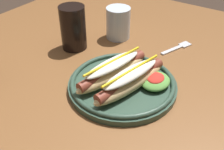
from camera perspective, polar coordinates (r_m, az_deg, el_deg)
dining_table at (r=0.81m, az=-5.79°, el=-4.30°), size 1.31×1.06×0.74m
hot_dog_plate at (r=0.67m, az=2.43°, el=-1.15°), size 0.28×0.28×0.08m
fork at (r=0.88m, az=13.93°, el=5.73°), size 0.12×0.06×0.00m
soda_cup at (r=0.84m, az=-8.29°, el=9.95°), size 0.08×0.08×0.14m
water_cup at (r=0.90m, az=1.32°, el=11.04°), size 0.08×0.08×0.10m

